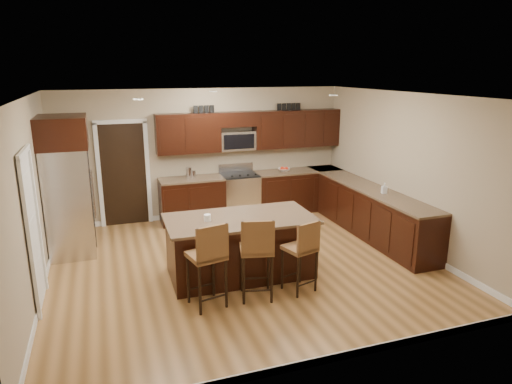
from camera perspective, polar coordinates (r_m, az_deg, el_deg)
name	(u,v)px	position (r m, az deg, el deg)	size (l,w,h in m)	color
floor	(244,265)	(7.51, -1.53, -9.07)	(6.00, 6.00, 0.00)	#A47541
ceiling	(243,96)	(6.86, -1.69, 11.96)	(6.00, 6.00, 0.00)	silver
wall_back	(204,154)	(9.67, -6.50, 4.75)	(6.00, 6.00, 0.00)	tan
wall_left	(30,202)	(6.83, -26.38, -1.15)	(5.50, 5.50, 0.00)	tan
wall_right	(406,171)	(8.43, 18.26, 2.54)	(5.50, 5.50, 0.00)	tan
base_cabinets	(312,203)	(9.28, 7.00, -1.35)	(4.02, 3.96, 0.92)	black
upper_cabinets	(254,129)	(9.71, -0.30, 7.82)	(4.00, 0.33, 0.80)	black
range	(240,195)	(9.75, -2.06, -0.37)	(0.76, 0.64, 1.11)	silver
microwave	(237,141)	(9.65, -2.39, 6.44)	(0.76, 0.31, 0.40)	silver
doorway	(124,175)	(9.51, -16.18, 2.09)	(0.85, 0.03, 2.06)	black
pantry_door	(32,232)	(6.64, -26.18, -4.56)	(0.03, 0.80, 2.04)	white
letter_decor	(247,108)	(9.62, -1.13, 10.47)	(2.20, 0.03, 0.15)	black
island	(240,248)	(7.04, -1.97, -6.99)	(2.25, 1.20, 0.92)	black
stool_left	(208,256)	(6.00, -5.97, -7.92)	(0.53, 0.53, 1.19)	brown
stool_mid	(257,249)	(6.17, 0.12, -7.20)	(0.53, 0.53, 1.18)	brown
stool_right	(303,248)	(6.44, 5.85, -7.00)	(0.49, 0.49, 1.06)	brown
refrigerator	(68,185)	(8.23, -22.49, 0.81)	(0.79, 0.98, 2.35)	silver
floor_mat	(232,232)	(8.92, -3.02, -5.04)	(0.90, 0.60, 0.01)	brown
fruit_bowl	(284,170)	(9.96, 3.53, 2.80)	(0.26, 0.26, 0.06)	silver
soap_bottle	(384,188)	(8.47, 15.75, 0.47)	(0.09, 0.09, 0.19)	#B2B2B2
canister_tall	(189,173)	(9.36, -8.40, 2.37)	(0.12, 0.12, 0.23)	silver
canister_short	(193,174)	(9.39, -7.87, 2.21)	(0.11, 0.11, 0.16)	silver
island_jar	(207,218)	(6.73, -6.09, -3.22)	(0.10, 0.10, 0.10)	white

